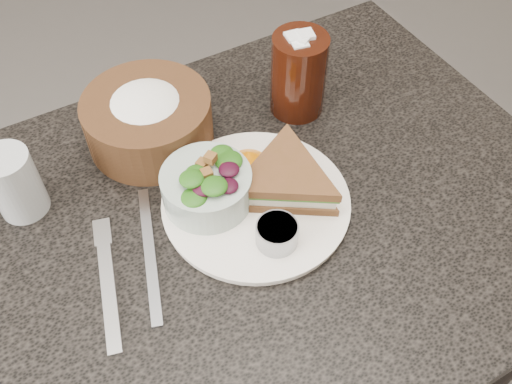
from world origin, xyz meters
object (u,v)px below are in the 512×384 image
object	(u,v)px
dining_table	(241,334)
dressing_ramekin	(277,234)
dinner_plate	(256,203)
salad_bowl	(206,183)
water_glass	(15,183)
sandwich	(285,180)
cola_glass	(299,72)
bread_basket	(147,114)

from	to	relation	value
dining_table	dressing_ramekin	distance (m)	0.41
dinner_plate	salad_bowl	world-z (taller)	salad_bowl
dinner_plate	dressing_ramekin	size ratio (longest dim) A/B	4.65
salad_bowl	water_glass	size ratio (longest dim) A/B	1.22
dining_table	sandwich	world-z (taller)	sandwich
dinner_plate	water_glass	distance (m)	0.34
salad_bowl	dressing_ramekin	distance (m)	0.12
sandwich	dressing_ramekin	xyz separation A→B (m)	(-0.06, -0.07, -0.01)
cola_glass	salad_bowl	bearing A→B (deg)	-152.93
dining_table	cola_glass	world-z (taller)	cola_glass
dinner_plate	sandwich	bearing A→B (deg)	-5.46
sandwich	bread_basket	world-z (taller)	bread_basket
bread_basket	sandwich	bearing A→B (deg)	-58.28
dining_table	dressing_ramekin	size ratio (longest dim) A/B	17.39
bread_basket	cola_glass	world-z (taller)	cola_glass
dressing_ramekin	cola_glass	world-z (taller)	cola_glass
dressing_ramekin	dinner_plate	bearing A→B (deg)	82.09
bread_basket	water_glass	world-z (taller)	bread_basket
dinner_plate	salad_bowl	bearing A→B (deg)	149.41
salad_bowl	bread_basket	distance (m)	0.16
water_glass	salad_bowl	bearing A→B (deg)	-28.62
dinner_plate	salad_bowl	distance (m)	0.08
dinner_plate	bread_basket	xyz separation A→B (m)	(-0.08, 0.20, 0.05)
salad_bowl	bread_basket	bearing A→B (deg)	96.95
sandwich	water_glass	bearing A→B (deg)	-173.42
dining_table	bread_basket	bearing A→B (deg)	100.76
salad_bowl	water_glass	world-z (taller)	water_glass
cola_glass	dressing_ramekin	bearing A→B (deg)	-127.54
sandwich	bread_basket	bearing A→B (deg)	154.56
dining_table	water_glass	bearing A→B (deg)	145.66
dining_table	dressing_ramekin	bearing A→B (deg)	-65.75
salad_bowl	water_glass	distance (m)	0.26
salad_bowl	cola_glass	distance (m)	0.25
cola_glass	sandwich	bearing A→B (deg)	-127.33
cola_glass	water_glass	xyz separation A→B (m)	(-0.45, 0.01, -0.02)
bread_basket	water_glass	bearing A→B (deg)	-170.65
sandwich	salad_bowl	world-z (taller)	salad_bowl
dining_table	water_glass	size ratio (longest dim) A/B	9.57
water_glass	dinner_plate	bearing A→B (deg)	-29.03
bread_basket	dressing_ramekin	bearing A→B (deg)	-75.83
sandwich	cola_glass	distance (m)	0.20
bread_basket	dining_table	bearing A→B (deg)	-79.24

